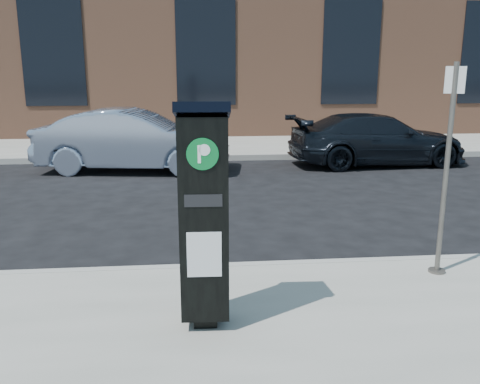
{
  "coord_description": "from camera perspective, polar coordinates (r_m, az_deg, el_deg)",
  "views": [
    {
      "loc": [
        -0.52,
        -5.7,
        2.41
      ],
      "look_at": [
        0.07,
        0.5,
        0.91
      ],
      "focal_mm": 38.0,
      "sensor_mm": 36.0,
      "label": 1
    }
  ],
  "objects": [
    {
      "name": "ground",
      "position": [
        6.22,
        -0.19,
        -9.33
      ],
      "size": [
        120.0,
        120.0,
        0.0
      ],
      "primitive_type": "plane",
      "color": "black",
      "rests_on": "ground"
    },
    {
      "name": "sidewalk_far",
      "position": [
        19.85,
        -3.89,
        6.72
      ],
      "size": [
        60.0,
        12.0,
        0.15
      ],
      "primitive_type": "cube",
      "color": "gray",
      "rests_on": "ground"
    },
    {
      "name": "curb_near",
      "position": [
        6.17,
        -0.17,
        -8.76
      ],
      "size": [
        60.0,
        0.12,
        0.16
      ],
      "primitive_type": "cube",
      "color": "#9E9B93",
      "rests_on": "ground"
    },
    {
      "name": "curb_far",
      "position": [
        13.93,
        -3.2,
        3.84
      ],
      "size": [
        60.0,
        0.12,
        0.16
      ],
      "primitive_type": "cube",
      "color": "#9E9B93",
      "rests_on": "ground"
    },
    {
      "name": "building",
      "position": [
        22.77,
        -4.29,
        17.85
      ],
      "size": [
        28.0,
        10.05,
        8.25
      ],
      "color": "#9A6246",
      "rests_on": "ground"
    },
    {
      "name": "parking_kiosk",
      "position": [
        4.44,
        -4.07,
        -2.56
      ],
      "size": [
        0.48,
        0.43,
        2.02
      ],
      "rotation": [
        0.0,
        0.0,
        -0.04
      ],
      "color": "black",
      "rests_on": "sidewalk_near"
    },
    {
      "name": "sign_pole",
      "position": [
        6.02,
        22.14,
        2.03
      ],
      "size": [
        0.2,
        0.19,
        2.35
      ],
      "rotation": [
        0.0,
        0.0,
        -0.33
      ],
      "color": "#514A47",
      "rests_on": "sidewalk_near"
    },
    {
      "name": "car_silver",
      "position": [
        12.65,
        -11.87,
        5.7
      ],
      "size": [
        4.75,
        2.21,
        1.51
      ],
      "primitive_type": "imported",
      "rotation": [
        0.0,
        0.0,
        1.43
      ],
      "color": "#8E9CB5",
      "rests_on": "ground"
    },
    {
      "name": "car_dark",
      "position": [
        13.73,
        15.12,
        5.74
      ],
      "size": [
        4.69,
        2.18,
        1.33
      ],
      "primitive_type": "imported",
      "rotation": [
        0.0,
        0.0,
        1.64
      ],
      "color": "black",
      "rests_on": "ground"
    }
  ]
}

